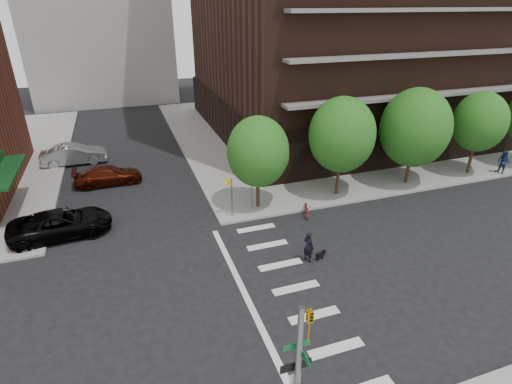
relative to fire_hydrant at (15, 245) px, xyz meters
name	(u,v)px	position (x,y,z in m)	size (l,w,h in m)	color
ground	(237,301)	(10.50, -7.80, -0.55)	(120.00, 120.00, 0.00)	black
sidewalk_ne	(353,125)	(31.00, 15.70, -0.48)	(39.00, 33.00, 0.15)	gray
crosswalk	(281,291)	(12.71, -7.80, -0.55)	(3.85, 13.00, 0.01)	silver
tree_a	(258,152)	(14.50, 0.70, 3.49)	(4.00, 4.00, 5.90)	#301E11
tree_b	(342,135)	(20.50, 0.70, 3.99)	(4.50, 4.50, 6.65)	#301E11
tree_c	(415,128)	(26.50, 0.70, 3.89)	(5.00, 5.00, 6.80)	#301E11
tree_d	(480,122)	(32.50, 0.70, 3.79)	(4.00, 4.00, 6.20)	#301E11
pedestrian_signal	(236,190)	(12.82, 0.12, 1.30)	(2.18, 0.67, 2.60)	slate
fire_hydrant	(15,245)	(0.00, 0.00, 0.00)	(0.24, 0.24, 0.73)	#A50C0C
parked_car_black	(61,224)	(2.30, 1.20, 0.24)	(5.71, 2.63, 1.59)	black
parked_car_maroon	(108,175)	(5.00, 8.14, 0.16)	(4.92, 2.00, 1.43)	#3E0F06
parked_car_silver	(74,154)	(2.30, 13.49, 0.31)	(5.26, 1.83, 1.73)	#929398
scooter	(307,209)	(17.17, -1.30, -0.08)	(0.62, 1.78, 0.94)	maroon
dog_walker	(309,247)	(15.05, -5.90, 0.34)	(0.43, 0.65, 1.78)	black
dog	(321,254)	(15.76, -6.03, -0.23)	(0.61, 0.27, 0.50)	black
pedestrian_far	(503,162)	(34.86, -0.30, 0.55)	(0.72, 0.93, 1.91)	navy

